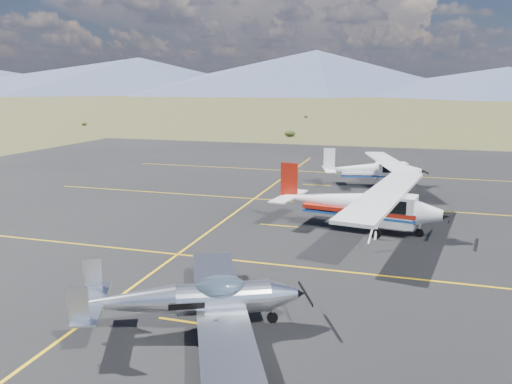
% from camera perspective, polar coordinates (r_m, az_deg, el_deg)
% --- Properties ---
extents(ground, '(1600.00, 1600.00, 0.00)m').
position_cam_1_polar(ground, '(17.73, 6.23, -10.99)').
color(ground, '#383D1C').
rests_on(ground, ground).
extents(apron, '(72.00, 72.00, 0.02)m').
position_cam_1_polar(apron, '(24.25, 9.29, -4.70)').
color(apron, black).
rests_on(apron, ground).
extents(aircraft_low_wing, '(6.62, 8.46, 1.90)m').
position_cam_1_polar(aircraft_low_wing, '(14.75, -6.68, -12.06)').
color(aircraft_low_wing, silver).
rests_on(aircraft_low_wing, apron).
extents(aircraft_cessna, '(7.37, 12.15, 3.06)m').
position_cam_1_polar(aircraft_cessna, '(24.73, 11.79, -1.21)').
color(aircraft_cessna, white).
rests_on(aircraft_cessna, apron).
extents(aircraft_plain, '(6.87, 10.35, 2.63)m').
position_cam_1_polar(aircraft_plain, '(36.26, 13.35, 2.58)').
color(aircraft_plain, white).
rests_on(aircraft_plain, apron).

